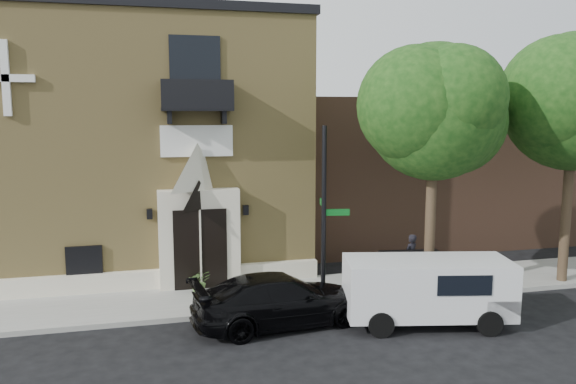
% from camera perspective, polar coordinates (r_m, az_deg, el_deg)
% --- Properties ---
extents(ground, '(120.00, 120.00, 0.00)m').
position_cam_1_polar(ground, '(16.51, -4.45, -12.52)').
color(ground, black).
rests_on(ground, ground).
extents(sidewalk, '(42.00, 3.00, 0.15)m').
position_cam_1_polar(sidewalk, '(18.05, -2.06, -10.43)').
color(sidewalk, gray).
rests_on(sidewalk, ground).
extents(church, '(12.20, 11.01, 9.30)m').
position_cam_1_polar(church, '(23.25, -15.15, 4.91)').
color(church, tan).
rests_on(church, ground).
extents(neighbour_building, '(18.00, 8.00, 6.40)m').
position_cam_1_polar(neighbour_building, '(28.37, 16.91, 2.45)').
color(neighbour_building, brown).
rests_on(neighbour_building, ground).
extents(street_tree_left, '(4.97, 4.38, 7.77)m').
position_cam_1_polar(street_tree_left, '(17.77, 14.87, 8.01)').
color(street_tree_left, '#38281C').
rests_on(street_tree_left, sidewalk).
extents(black_sedan, '(5.12, 2.62, 1.42)m').
position_cam_1_polar(black_sedan, '(15.65, -0.76, -10.90)').
color(black_sedan, black).
rests_on(black_sedan, ground).
extents(cargo_van, '(4.75, 2.67, 1.83)m').
position_cam_1_polar(cargo_van, '(16.09, 14.55, -9.46)').
color(cargo_van, silver).
rests_on(cargo_van, ground).
extents(street_sign, '(0.83, 0.91, 5.28)m').
position_cam_1_polar(street_sign, '(16.62, 3.70, -2.31)').
color(street_sign, black).
rests_on(street_sign, sidewalk).
extents(fire_hydrant, '(0.42, 0.33, 0.73)m').
position_cam_1_polar(fire_hydrant, '(18.61, 15.60, -8.75)').
color(fire_hydrant, maroon).
rests_on(fire_hydrant, sidewalk).
extents(dumpster, '(2.05, 1.33, 1.26)m').
position_cam_1_polar(dumpster, '(18.30, 12.53, -8.02)').
color(dumpster, '#0F391E').
rests_on(dumpster, sidewalk).
extents(planter, '(0.71, 0.63, 0.77)m').
position_cam_1_polar(planter, '(18.05, -8.98, -8.99)').
color(planter, '#507137').
rests_on(planter, sidewalk).
extents(pedestrian_near, '(0.68, 0.59, 1.57)m').
position_cam_1_polar(pedestrian_near, '(19.62, 12.36, -6.48)').
color(pedestrian_near, black).
rests_on(pedestrian_near, sidewalk).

